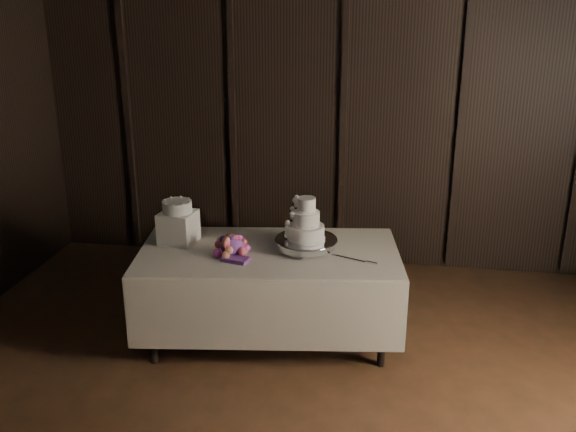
% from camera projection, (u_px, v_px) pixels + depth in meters
% --- Properties ---
extents(room, '(6.08, 7.08, 3.08)m').
position_uv_depth(room, '(280.00, 253.00, 2.93)').
color(room, black).
rests_on(room, ground).
extents(display_table, '(2.11, 1.31, 0.76)m').
position_uv_depth(display_table, '(269.00, 291.00, 5.02)').
color(display_table, beige).
rests_on(display_table, ground).
extents(cake_stand, '(0.58, 0.58, 0.09)m').
position_uv_depth(cake_stand, '(306.00, 245.00, 4.91)').
color(cake_stand, silver).
rests_on(cake_stand, display_table).
extents(wedding_cake, '(0.31, 0.28, 0.33)m').
position_uv_depth(wedding_cake, '(303.00, 223.00, 4.84)').
color(wedding_cake, white).
rests_on(wedding_cake, cake_stand).
extents(bouquet, '(0.41, 0.48, 0.20)m').
position_uv_depth(bouquet, '(232.00, 246.00, 4.81)').
color(bouquet, '#CA4F57').
rests_on(bouquet, display_table).
extents(box_pedestal, '(0.29, 0.29, 0.25)m').
position_uv_depth(box_pedestal, '(178.00, 227.00, 5.04)').
color(box_pedestal, white).
rests_on(box_pedestal, display_table).
extents(small_cake, '(0.30, 0.30, 0.09)m').
position_uv_depth(small_cake, '(177.00, 207.00, 4.98)').
color(small_cake, white).
rests_on(small_cake, box_pedestal).
extents(cake_knife, '(0.35, 0.16, 0.01)m').
position_uv_depth(cake_knife, '(348.00, 258.00, 4.75)').
color(cake_knife, silver).
rests_on(cake_knife, display_table).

